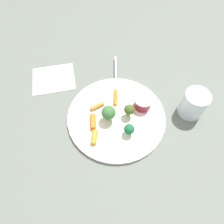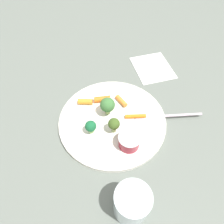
% 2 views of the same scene
% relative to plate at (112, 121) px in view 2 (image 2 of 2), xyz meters
% --- Properties ---
extents(ground_plane, '(2.40, 2.40, 0.00)m').
position_rel_plate_xyz_m(ground_plane, '(0.00, 0.00, -0.01)').
color(ground_plane, '#5E655D').
extents(plate, '(0.30, 0.30, 0.01)m').
position_rel_plate_xyz_m(plate, '(0.00, 0.00, 0.00)').
color(plate, silver).
rests_on(plate, ground_plane).
extents(sauce_cup, '(0.06, 0.06, 0.04)m').
position_rel_plate_xyz_m(sauce_cup, '(-0.03, 0.08, 0.02)').
color(sauce_cup, maroon).
rests_on(sauce_cup, plate).
extents(broccoli_floret_0, '(0.03, 0.03, 0.05)m').
position_rel_plate_xyz_m(broccoli_floret_0, '(-0.00, 0.04, 0.04)').
color(broccoli_floret_0, '#92A967').
rests_on(broccoli_floret_0, plate).
extents(broccoli_floret_1, '(0.03, 0.03, 0.04)m').
position_rel_plate_xyz_m(broccoli_floret_1, '(0.06, 0.03, 0.03)').
color(broccoli_floret_1, '#95C570').
rests_on(broccoli_floret_1, plate).
extents(broccoli_floret_2, '(0.04, 0.04, 0.06)m').
position_rel_plate_xyz_m(broccoli_floret_2, '(0.01, -0.02, 0.04)').
color(broccoli_floret_2, '#98B262').
rests_on(broccoli_floret_2, plate).
extents(carrot_stick_0, '(0.04, 0.02, 0.02)m').
position_rel_plate_xyz_m(carrot_stick_0, '(0.07, -0.07, 0.01)').
color(carrot_stick_0, orange).
rests_on(carrot_stick_0, plate).
extents(carrot_stick_1, '(0.03, 0.04, 0.01)m').
position_rel_plate_xyz_m(carrot_stick_1, '(-0.03, -0.06, 0.01)').
color(carrot_stick_1, orange).
rests_on(carrot_stick_1, plate).
extents(carrot_stick_2, '(0.06, 0.01, 0.01)m').
position_rel_plate_xyz_m(carrot_stick_2, '(-0.07, 0.00, 0.01)').
color(carrot_stick_2, orange).
rests_on(carrot_stick_2, plate).
extents(carrot_stick_3, '(0.05, 0.02, 0.02)m').
position_rel_plate_xyz_m(carrot_stick_3, '(0.02, -0.07, 0.01)').
color(carrot_stick_3, orange).
rests_on(carrot_stick_3, plate).
extents(fork, '(0.20, 0.02, 0.00)m').
position_rel_plate_xyz_m(fork, '(-0.16, 0.01, 0.01)').
color(fork, '#C3AFBC').
rests_on(fork, plate).
extents(drinking_glass, '(0.07, 0.07, 0.09)m').
position_rel_plate_xyz_m(drinking_glass, '(-0.01, 0.23, 0.04)').
color(drinking_glass, silver).
rests_on(drinking_glass, ground_plane).
extents(napkin, '(0.15, 0.16, 0.00)m').
position_rel_plate_xyz_m(napkin, '(-0.17, -0.21, -0.00)').
color(napkin, white).
rests_on(napkin, ground_plane).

